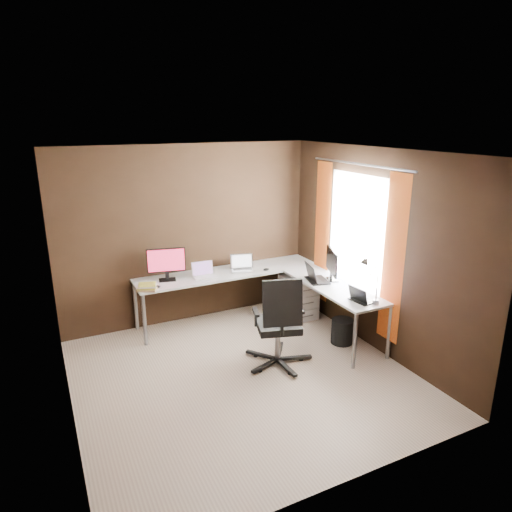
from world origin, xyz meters
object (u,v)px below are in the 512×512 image
at_px(book_stack, 147,287).
at_px(drawer_pedestal, 298,297).
at_px(monitor_right, 332,263).
at_px(laptop_black_small, 360,298).
at_px(wastebasket, 342,331).
at_px(monitor_left, 166,262).
at_px(office_chair, 278,339).
at_px(laptop_silver, 242,267).
at_px(laptop_black_big, 315,277).
at_px(desk_lamp, 370,276).
at_px(laptop_white, 204,273).

bearing_deg(book_stack, drawer_pedestal, -3.97).
relative_size(monitor_right, laptop_black_small, 1.63).
bearing_deg(wastebasket, drawer_pedestal, 94.08).
xyz_separation_m(monitor_left, wastebasket, (1.90, -1.37, -0.82)).
distance_m(laptop_black_small, office_chair, 1.09).
bearing_deg(office_chair, laptop_silver, 99.87).
relative_size(book_stack, office_chair, 0.27).
bearing_deg(laptop_silver, laptop_black_big, -35.77).
relative_size(desk_lamp, wastebasket, 1.67).
distance_m(monitor_left, office_chair, 1.85).
xyz_separation_m(monitor_right, laptop_black_big, (-0.22, 0.06, -0.19)).
height_order(laptop_black_big, desk_lamp, desk_lamp).
height_order(laptop_silver, laptop_black_small, laptop_silver).
distance_m(laptop_silver, desk_lamp, 1.97).
bearing_deg(laptop_silver, laptop_black_small, -49.56).
xyz_separation_m(laptop_black_big, desk_lamp, (0.14, -0.91, 0.29)).
distance_m(laptop_white, desk_lamp, 2.26).
bearing_deg(wastebasket, laptop_white, 137.74).
relative_size(monitor_right, wastebasket, 1.51).
xyz_separation_m(book_stack, office_chair, (1.22, -1.24, -0.44)).
height_order(laptop_white, desk_lamp, desk_lamp).
relative_size(laptop_white, office_chair, 0.27).
height_order(monitor_left, book_stack, monitor_left).
height_order(drawer_pedestal, monitor_right, monitor_right).
xyz_separation_m(laptop_silver, desk_lamp, (0.81, -1.77, 0.29)).
xyz_separation_m(laptop_white, book_stack, (-0.81, -0.15, -0.01)).
height_order(book_stack, office_chair, office_chair).
bearing_deg(desk_lamp, laptop_silver, 103.29).
xyz_separation_m(monitor_left, laptop_black_small, (1.85, -1.75, -0.21)).
relative_size(drawer_pedestal, laptop_black_big, 1.48).
bearing_deg(laptop_black_small, laptop_silver, 17.12).
relative_size(office_chair, wastebasket, 3.46).
bearing_deg(book_stack, monitor_left, 36.60).
height_order(laptop_white, office_chair, office_chair).
bearing_deg(office_chair, drawer_pedestal, 66.76).
xyz_separation_m(drawer_pedestal, wastebasket, (0.07, -0.98, -0.14)).
bearing_deg(desk_lamp, monitor_left, 124.70).
xyz_separation_m(laptop_black_small, wastebasket, (0.05, 0.37, -0.61)).
relative_size(drawer_pedestal, desk_lamp, 1.10).
bearing_deg(laptop_white, monitor_left, 172.59).
bearing_deg(drawer_pedestal, wastebasket, -85.92).
xyz_separation_m(monitor_right, laptop_silver, (-0.89, 0.92, -0.20)).
relative_size(desk_lamp, office_chair, 0.48).
bearing_deg(monitor_right, drawer_pedestal, 35.72).
bearing_deg(laptop_white, book_stack, -166.43).
distance_m(laptop_white, office_chair, 1.52).
height_order(laptop_white, book_stack, laptop_white).
xyz_separation_m(monitor_left, desk_lamp, (1.90, -1.83, 0.09)).
bearing_deg(office_chair, desk_lamp, -1.46).
bearing_deg(laptop_black_small, office_chair, 67.36).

